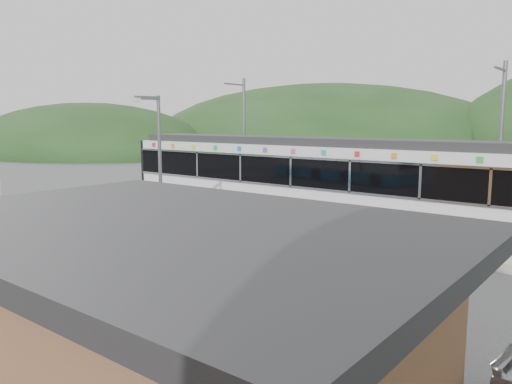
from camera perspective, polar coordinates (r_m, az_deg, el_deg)
The scene contains 9 objects.
ground at distance 19.19m, azimuth -1.65°, elevation -5.57°, with size 120.00×120.00×0.00m, color #4C4C4F.
hills at distance 20.91m, azimuth 21.36°, elevation -4.98°, with size 146.00×149.00×26.00m.
platform at distance 21.72m, azimuth 3.96°, elevation -3.55°, with size 26.00×3.20×0.30m, color #9E9E99.
yellow_line at distance 20.65m, azimuth 1.92°, elevation -3.71°, with size 26.00×0.10×0.01m, color yellow.
train at distance 24.37m, azimuth 5.05°, elevation 2.28°, with size 20.44×3.01×3.74m.
catenary_mast_west at distance 29.71m, azimuth -1.43°, elevation 6.43°, with size 0.18×1.80×7.00m.
catenary_mast_east at distance 23.39m, azimuth 26.10°, elevation 5.13°, with size 0.18×1.80×7.00m.
station_shelter at distance 8.52m, azimuth -9.87°, elevation -12.60°, with size 9.20×6.20×3.00m.
lamp_post at distance 17.21m, azimuth -11.22°, elevation 3.60°, with size 0.38×1.00×5.38m.
Camera 1 is at (11.98, -14.28, 4.56)m, focal length 35.00 mm.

